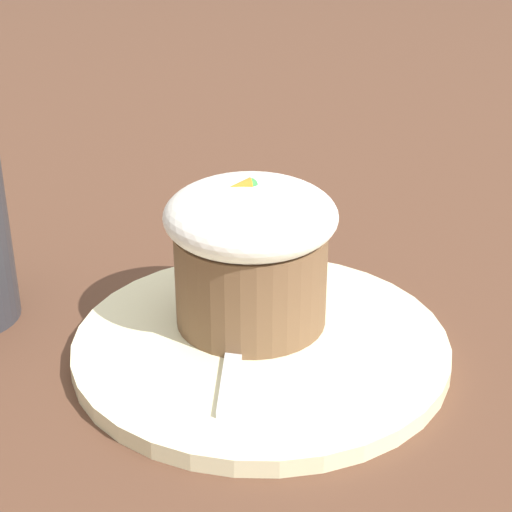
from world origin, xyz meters
TOP-DOWN VIEW (x-y plane):
  - ground_plane at (0.00, 0.00)m, footprint 4.00×4.00m
  - dessert_plate at (0.00, 0.00)m, footprint 0.23×0.23m
  - carrot_cake at (-0.00, -0.02)m, footprint 0.11×0.11m
  - spoon at (0.02, 0.00)m, footprint 0.05×0.11m

SIDE VIEW (x-z plane):
  - ground_plane at x=0.00m, z-range 0.00..0.00m
  - dessert_plate at x=0.00m, z-range 0.00..0.01m
  - spoon at x=0.02m, z-range 0.01..0.02m
  - carrot_cake at x=0.00m, z-range 0.01..0.11m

